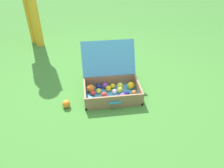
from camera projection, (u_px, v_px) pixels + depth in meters
ground_plane at (107, 101)px, 2.12m from camera, size 16.00×16.00×0.00m
open_suitcase at (111, 84)px, 2.18m from camera, size 0.56×0.57×0.47m
stray_ball_on_grass at (66, 104)px, 2.02m from camera, size 0.08×0.08×0.08m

